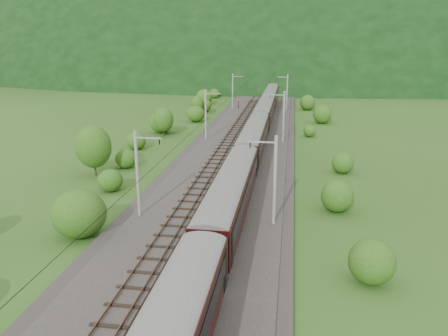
# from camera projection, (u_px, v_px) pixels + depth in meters

# --- Properties ---
(ground) EXTENTS (600.00, 600.00, 0.00)m
(ground) POSITION_uv_depth(u_px,v_px,m) (205.00, 222.00, 39.83)
(ground) COLOR #2D4F18
(ground) RESTS_ON ground
(railbed) EXTENTS (14.00, 220.00, 0.30)m
(railbed) POSITION_uv_depth(u_px,v_px,m) (222.00, 185.00, 49.25)
(railbed) COLOR #38332D
(railbed) RESTS_ON ground
(track_left) EXTENTS (2.40, 220.00, 0.27)m
(track_left) POSITION_uv_depth(u_px,v_px,m) (201.00, 183.00, 49.54)
(track_left) COLOR brown
(track_left) RESTS_ON railbed
(track_right) EXTENTS (2.40, 220.00, 0.27)m
(track_right) POSITION_uv_depth(u_px,v_px,m) (243.00, 185.00, 48.84)
(track_right) COLOR brown
(track_right) RESTS_ON railbed
(catenary_left) EXTENTS (2.54, 192.28, 8.00)m
(catenary_left) POSITION_uv_depth(u_px,v_px,m) (206.00, 114.00, 69.73)
(catenary_left) COLOR gray
(catenary_left) RESTS_ON railbed
(catenary_right) EXTENTS (2.54, 192.28, 8.00)m
(catenary_right) POSITION_uv_depth(u_px,v_px,m) (283.00, 116.00, 67.93)
(catenary_right) COLOR gray
(catenary_right) RESTS_ON railbed
(overhead_wires) EXTENTS (4.83, 198.00, 0.03)m
(overhead_wires) POSITION_uv_depth(u_px,v_px,m) (222.00, 125.00, 47.26)
(overhead_wires) COLOR black
(overhead_wires) RESTS_ON ground
(mountain_main) EXTENTS (504.00, 360.00, 244.00)m
(mountain_main) POSITION_uv_depth(u_px,v_px,m) (282.00, 63.00, 285.92)
(mountain_main) COLOR black
(mountain_main) RESTS_ON ground
(mountain_ridge) EXTENTS (336.00, 280.00, 132.00)m
(mountain_ridge) POSITION_uv_depth(u_px,v_px,m) (129.00, 59.00, 341.43)
(mountain_ridge) COLOR black
(mountain_ridge) RESTS_ON ground
(train) EXTENTS (2.97, 165.15, 5.17)m
(train) POSITION_uv_depth(u_px,v_px,m) (254.00, 134.00, 59.39)
(train) COLOR black
(train) RESTS_ON ground
(hazard_post_near) EXTENTS (0.18, 0.18, 1.71)m
(hazard_post_near) POSITION_uv_depth(u_px,v_px,m) (256.00, 109.00, 95.76)
(hazard_post_near) COLOR red
(hazard_post_near) RESTS_ON railbed
(hazard_post_far) EXTENTS (0.16, 0.16, 1.45)m
(hazard_post_far) POSITION_uv_depth(u_px,v_px,m) (241.00, 150.00, 61.39)
(hazard_post_far) COLOR red
(hazard_post_far) RESTS_ON railbed
(signal) EXTENTS (0.24, 0.24, 2.17)m
(signal) POSITION_uv_depth(u_px,v_px,m) (238.00, 103.00, 101.08)
(signal) COLOR black
(signal) RESTS_ON railbed
(vegetation_left) EXTENTS (13.20, 146.98, 6.18)m
(vegetation_left) POSITION_uv_depth(u_px,v_px,m) (114.00, 158.00, 52.69)
(vegetation_left) COLOR #2B5215
(vegetation_left) RESTS_ON ground
(vegetation_right) EXTENTS (6.01, 108.93, 3.23)m
(vegetation_right) POSITION_uv_depth(u_px,v_px,m) (325.00, 144.00, 63.29)
(vegetation_right) COLOR #2B5215
(vegetation_right) RESTS_ON ground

